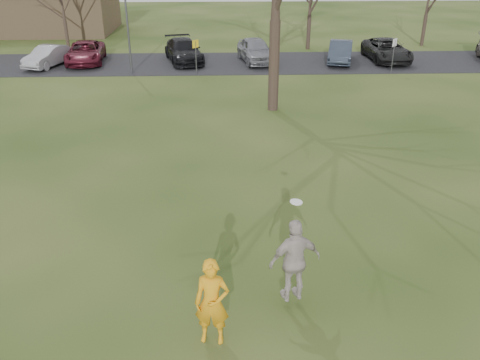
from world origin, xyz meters
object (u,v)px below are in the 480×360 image
Objects in this scene: car_1 at (48,56)px; car_3 at (184,51)px; car_2 at (85,52)px; player_defender at (212,302)px; car_4 at (255,50)px; lamp_post at (126,6)px; catching_play at (295,261)px; car_5 at (340,52)px; car_6 at (387,50)px.

car_3 is (8.62, 0.98, 0.08)m from car_1.
car_3 is at bearing -5.79° from car_2.
player_defender is 27.26m from car_1.
player_defender reaches higher than car_4.
player_defender is 0.31× the size of lamp_post.
catching_play reaches higher than player_defender.
lamp_post is (-7.79, -2.63, 3.15)m from car_4.
car_5 is at bearing 79.73° from player_defender.
car_3 is (6.46, 0.06, 0.04)m from car_2.
car_4 is 0.73× the size of lamp_post.
car_2 is at bearing 140.45° from lamp_post.
car_1 is at bearing 172.54° from car_3.
player_defender is 0.47× the size of car_5.
car_2 is 2.04× the size of catching_play.
player_defender is 0.39× the size of car_6.
car_3 is 1.09× the size of car_4.
car_5 reaches higher than car_2.
car_3 reaches higher than car_1.
car_3 is at bearing 178.17° from car_6.
car_4 reaches higher than car_6.
car_3 is 1.20× the size of car_5.
car_6 is at bearing 68.94° from catching_play.
lamp_post reaches higher than player_defender.
player_defender is at bearing -99.01° from car_3.
car_3 is 25.28m from catching_play.
car_6 is (3.22, 0.39, 0.02)m from car_5.
player_defender reaches higher than car_1.
car_5 is at bearing -16.89° from car_3.
car_1 is 8.68m from car_3.
car_1 is at bearing 161.08° from lamp_post.
catching_play reaches higher than car_2.
player_defender is 23.87m from lamp_post.
car_5 is 3.24m from car_6.
car_1 is 0.80× the size of car_2.
car_2 is 11.23m from car_4.
car_3 is 0.98× the size of car_6.
car_3 is 2.09× the size of catching_play.
car_3 is 10.40m from car_5.
car_4 is 1.10× the size of car_5.
car_6 is (20.06, -0.08, 0.03)m from car_2.
lamp_post reaches higher than car_3.
car_6 is at bearing 9.39° from lamp_post.
car_4 is 24.70m from catching_play.
car_1 is (-10.86, 25.01, -0.30)m from player_defender.
catching_play is at bearing -43.03° from car_1.
lamp_post is (-16.63, -2.75, 3.22)m from car_6.
catching_play is (1.81, 1.03, 0.25)m from player_defender.
car_2 is at bearing 178.54° from car_6.
lamp_post is at bearing -171.06° from car_4.
car_1 is at bearing 120.95° from player_defender.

